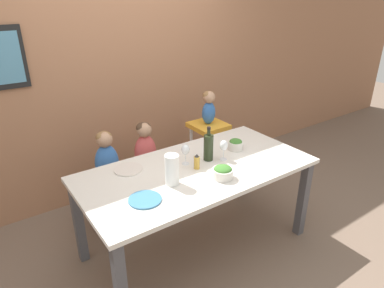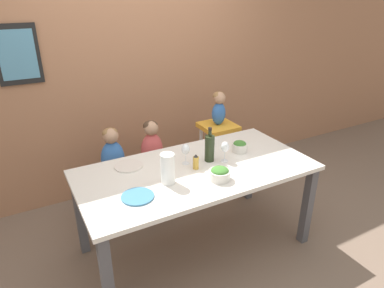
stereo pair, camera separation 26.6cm
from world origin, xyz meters
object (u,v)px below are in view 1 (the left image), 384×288
object	(u,v)px
person_baby_right	(209,106)
salad_bowl_small	(236,144)
wine_glass_far	(185,150)
dinner_plate_front_left	(145,200)
person_child_left	(106,156)
person_child_center	(145,146)
wine_glass_near	(224,146)
chair_far_left	(110,186)
dinner_plate_back_left	(128,169)
salad_bowl_large	(223,172)
wine_bottle	(208,147)
chair_right_highchair	(208,138)
chair_far_center	(147,174)
paper_towel_roll	(172,170)

from	to	relation	value
person_baby_right	salad_bowl_small	distance (m)	0.71
wine_glass_far	dinner_plate_front_left	world-z (taller)	wine_glass_far
person_child_left	salad_bowl_small	world-z (taller)	person_child_left
person_child_center	wine_glass_far	xyz separation A→B (m)	(0.04, -0.64, 0.19)
wine_glass_near	salad_bowl_small	world-z (taller)	wine_glass_near
chair_far_left	person_child_center	world-z (taller)	person_child_center
person_baby_right	dinner_plate_back_left	bearing A→B (deg)	-157.71
salad_bowl_large	dinner_plate_back_left	bearing A→B (deg)	135.55
wine_bottle	salad_bowl_small	size ratio (longest dim) A/B	2.24
dinner_plate_back_left	chair_right_highchair	bearing A→B (deg)	22.24
wine_glass_near	salad_bowl_small	xyz separation A→B (m)	(0.21, 0.09, -0.07)
wine_glass_near	wine_bottle	bearing A→B (deg)	146.60
wine_bottle	dinner_plate_front_left	world-z (taller)	wine_bottle
dinner_plate_front_left	salad_bowl_large	bearing A→B (deg)	-5.90
chair_far_center	chair_right_highchair	xyz separation A→B (m)	(0.75, 0.00, 0.20)
chair_right_highchair	dinner_plate_back_left	xyz separation A→B (m)	(-1.14, -0.47, 0.18)
paper_towel_roll	dinner_plate_front_left	bearing A→B (deg)	-163.74
wine_glass_far	dinner_plate_back_left	bearing A→B (deg)	158.17
person_child_left	wine_bottle	xyz separation A→B (m)	(0.62, -0.68, 0.19)
wine_bottle	wine_glass_near	distance (m)	0.12
paper_towel_roll	wine_glass_far	xyz separation A→B (m)	(0.25, 0.20, 0.01)
chair_far_center	salad_bowl_large	size ratio (longest dim) A/B	2.92
chair_right_highchair	person_child_left	size ratio (longest dim) A/B	1.62
wine_bottle	paper_towel_roll	size ratio (longest dim) A/B	1.26
salad_bowl_large	person_child_left	bearing A→B (deg)	118.11
chair_far_left	wine_glass_far	distance (m)	0.91
chair_far_left	person_child_left	world-z (taller)	person_child_left
chair_far_left	salad_bowl_small	size ratio (longest dim) A/B	3.56
wine_glass_far	salad_bowl_small	world-z (taller)	wine_glass_far
paper_towel_roll	salad_bowl_small	distance (m)	0.79
salad_bowl_large	salad_bowl_small	world-z (taller)	same
dinner_plate_front_left	chair_right_highchair	bearing A→B (deg)	36.60
wine_glass_near	chair_far_left	bearing A→B (deg)	133.88
chair_far_left	wine_glass_near	distance (m)	1.15
chair_right_highchair	dinner_plate_back_left	size ratio (longest dim) A/B	3.37
person_baby_right	wine_glass_far	distance (m)	0.96
chair_far_center	salad_bowl_small	distance (m)	0.96
chair_far_left	wine_glass_near	world-z (taller)	wine_glass_near
chair_far_center	wine_bottle	bearing A→B (deg)	-71.32
chair_far_left	chair_far_center	xyz separation A→B (m)	(0.39, 0.00, 0.00)
wine_glass_far	chair_right_highchair	bearing A→B (deg)	41.46
paper_towel_roll	dinner_plate_back_left	size ratio (longest dim) A/B	1.02
wine_bottle	dinner_plate_back_left	world-z (taller)	wine_bottle
person_child_center	person_baby_right	xyz separation A→B (m)	(0.75, 0.00, 0.26)
wine_bottle	paper_towel_roll	bearing A→B (deg)	-160.49
dinner_plate_back_left	person_child_left	bearing A→B (deg)	90.10
wine_bottle	salad_bowl_large	distance (m)	0.32
person_child_center	dinner_plate_front_left	bearing A→B (deg)	-117.55
person_child_center	person_child_left	bearing A→B (deg)	180.00
chair_far_center	salad_bowl_large	distance (m)	1.08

